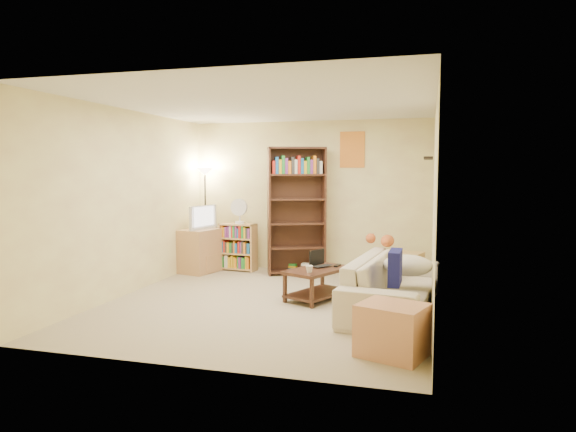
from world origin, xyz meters
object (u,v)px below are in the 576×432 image
Objects in this scene: coffee_table at (317,280)px; tv_stand at (200,251)px; laptop at (325,267)px; end_cabinet at (392,330)px; sofa at (393,284)px; tall_bookshelf at (297,208)px; floor_lamp at (205,188)px; tabby_cat at (384,240)px; desk_fan at (239,210)px; side_table at (407,268)px; short_bookshelf at (238,247)px; mug at (309,269)px; television at (200,217)px.

tv_stand is (-2.26, 1.27, 0.10)m from coffee_table.
laptop is 0.62× the size of end_cabinet.
sofa is 1.11× the size of tall_bookshelf.
tabby_cat is at bearing -19.48° from floor_lamp.
sofa is at bearing -69.61° from tall_bookshelf.
floor_lamp reaches higher than desk_fan.
floor_lamp reaches higher than coffee_table.
tv_stand reaches higher than side_table.
short_bookshelf reaches higher than coffee_table.
short_bookshelf reaches higher than sofa.
desk_fan is at bearing 85.58° from laptop.
tall_bookshelf is (-0.76, 1.44, 0.67)m from laptop.
coffee_table is 7.64× the size of mug.
desk_fan is (0.59, 0.26, 0.67)m from tv_stand.
floor_lamp is at bearing 134.19° from end_cabinet.
side_table is (3.44, -0.49, -1.14)m from floor_lamp.
tall_bookshelf is at bearing -68.00° from television.
tabby_cat reaches higher than sofa.
tall_bookshelf is (-1.67, 1.81, 0.76)m from sofa.
tabby_cat is at bearing 46.07° from mug.
mug reaches higher than end_cabinet.
tv_stand is 0.41× the size of floor_lamp.
coffee_table is (-0.99, 0.28, -0.06)m from sofa.
mug is 0.07× the size of tall_bookshelf.
desk_fan reaches higher than end_cabinet.
tall_bookshelf reaches higher than laptop.
end_cabinet is at bearing -53.83° from mug.
floor_lamp is at bearing 173.36° from short_bookshelf.
mug is 1.89m from side_table.
floor_lamp is (-0.10, 0.44, 0.47)m from television.
sofa is 1.56m from end_cabinet.
tv_stand is at bearing -145.97° from short_bookshelf.
tv_stand is (-2.22, 1.56, -0.09)m from mug.
tabby_cat is 2.66m from desk_fan.
television is 1.20× the size of end_cabinet.
tv_stand is at bearing 144.87° from mug.
desk_fan reaches higher than side_table.
floor_lamp reaches higher than tv_stand.
mug is 1.93m from end_cabinet.
tv_stand is 0.93m from desk_fan.
mug is 0.24× the size of end_cabinet.
short_bookshelf is (-2.52, 0.98, -0.33)m from tabby_cat.
sofa is at bearing -30.72° from floor_lamp.
floor_lamp reaches higher than short_bookshelf.
mug is at bearing -48.27° from desk_fan.
end_cabinet reaches higher than laptop.
desk_fan is at bearing -14.55° from floor_lamp.
coffee_table is 2.19× the size of side_table.
desk_fan is 0.74× the size of end_cabinet.
tall_bookshelf is 0.99m from desk_fan.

